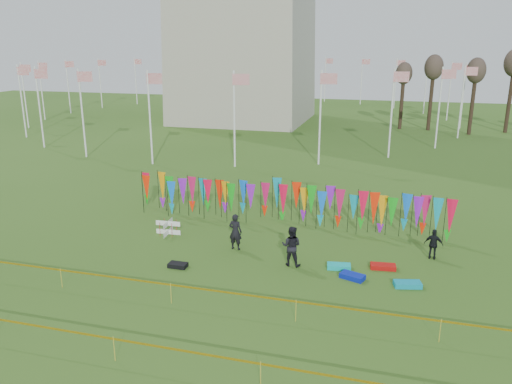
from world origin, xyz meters
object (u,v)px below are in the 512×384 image
(person_left, at_px, (235,232))
(kite_bag_red, at_px, (383,267))
(kite_bag_blue, at_px, (352,276))
(kite_bag_teal, at_px, (407,284))
(kite_bag_black, at_px, (178,265))
(person_right, at_px, (434,244))
(person_mid, at_px, (291,246))
(kite_bag_turquoise, at_px, (339,266))
(box_kite, at_px, (168,228))

(person_left, distance_m, kite_bag_red, 7.35)
(kite_bag_blue, relative_size, kite_bag_teal, 0.92)
(kite_bag_black, distance_m, kite_bag_teal, 10.32)
(person_right, bearing_deg, kite_bag_teal, 78.91)
(kite_bag_teal, bearing_deg, person_right, 70.42)
(kite_bag_red, height_order, kite_bag_black, kite_bag_red)
(kite_bag_blue, bearing_deg, kite_bag_red, 48.12)
(person_mid, height_order, kite_bag_turquoise, person_mid)
(person_right, height_order, kite_bag_turquoise, person_right)
(person_right, distance_m, kite_bag_black, 12.24)
(kite_bag_blue, bearing_deg, kite_bag_teal, -3.42)
(kite_bag_red, relative_size, kite_bag_black, 1.33)
(person_left, distance_m, person_right, 9.66)
(kite_bag_turquoise, bearing_deg, kite_bag_black, -165.63)
(box_kite, distance_m, kite_bag_blue, 10.56)
(person_mid, relative_size, kite_bag_blue, 1.83)
(kite_bag_red, bearing_deg, kite_bag_blue, -131.88)
(person_left, relative_size, kite_bag_red, 1.64)
(person_mid, relative_size, kite_bag_turquoise, 1.80)
(box_kite, bearing_deg, person_mid, -16.08)
(person_mid, distance_m, kite_bag_teal, 5.38)
(kite_bag_red, distance_m, kite_bag_black, 9.53)
(person_left, bearing_deg, kite_bag_teal, 171.72)
(box_kite, bearing_deg, kite_bag_black, -59.15)
(person_mid, xyz_separation_m, kite_bag_red, (4.19, 0.75, -0.86))
(kite_bag_blue, height_order, kite_bag_red, kite_bag_blue)
(kite_bag_black, bearing_deg, box_kite, 120.85)
(person_left, xyz_separation_m, kite_bag_blue, (6.01, -1.82, -0.83))
(person_mid, height_order, kite_bag_black, person_mid)
(kite_bag_teal, bearing_deg, person_left, 166.83)
(kite_bag_red, bearing_deg, person_right, 38.52)
(person_right, bearing_deg, kite_bag_red, 47.01)
(kite_bag_turquoise, height_order, kite_bag_blue, kite_bag_blue)
(kite_bag_blue, relative_size, kite_bag_black, 1.22)
(person_right, xyz_separation_m, kite_bag_red, (-2.26, -1.80, -0.65))
(person_right, xyz_separation_m, kite_bag_black, (-11.48, -4.19, -0.65))
(box_kite, bearing_deg, kite_bag_teal, -13.09)
(person_mid, relative_size, person_right, 1.28)
(kite_bag_blue, distance_m, kite_bag_black, 8.00)
(kite_bag_turquoise, bearing_deg, person_mid, -174.58)
(person_left, xyz_separation_m, kite_bag_red, (7.29, -0.39, -0.83))
(kite_bag_blue, bearing_deg, person_mid, 166.91)
(person_left, distance_m, kite_bag_teal, 8.62)
(person_mid, height_order, kite_bag_red, person_mid)
(kite_bag_red, bearing_deg, person_mid, -169.91)
(person_mid, distance_m, kite_bag_black, 5.37)
(box_kite, distance_m, kite_bag_red, 11.54)
(person_right, relative_size, kite_bag_black, 1.75)
(person_right, xyz_separation_m, kite_bag_teal, (-1.20, -3.36, -0.64))
(kite_bag_black, bearing_deg, kite_bag_blue, 6.96)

